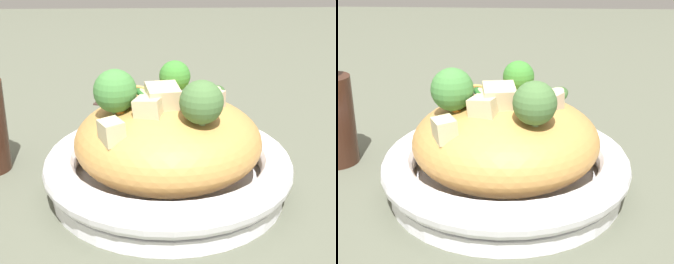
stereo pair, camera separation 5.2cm
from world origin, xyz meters
The scene contains 8 objects.
ground_plane centered at (0.00, 0.00, 0.00)m, with size 3.00×3.00×0.00m, color #525646.
serving_bowl centered at (0.00, 0.00, 0.03)m, with size 0.29×0.29×0.06m.
noodle_heap centered at (0.00, 0.00, 0.07)m, with size 0.22×0.22×0.10m.
broccoli_florets centered at (-0.01, 0.01, 0.13)m, with size 0.18×0.15×0.07m.
carrot_coins centered at (-0.01, 0.01, 0.11)m, with size 0.05×0.11×0.03m.
zucchini_slices centered at (0.03, -0.02, 0.11)m, with size 0.11×0.12×0.04m.
chicken_chunks centered at (-0.02, 0.01, 0.12)m, with size 0.09×0.14×0.05m.
chopsticks_pair centered at (0.30, 0.02, 0.00)m, with size 0.07×0.21×0.01m.
Camera 1 is at (-0.54, 0.02, 0.30)m, focal length 54.06 mm.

